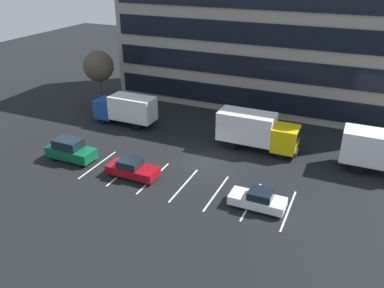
{
  "coord_description": "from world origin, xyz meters",
  "views": [
    {
      "loc": [
        11.63,
        -28.62,
        16.72
      ],
      "look_at": [
        -1.33,
        0.27,
        1.4
      ],
      "focal_mm": 36.7,
      "sensor_mm": 36.0,
      "label": 1
    }
  ],
  "objects_px": {
    "sedan_white": "(258,200)",
    "bare_tree": "(99,66)",
    "box_truck_yellow": "(256,130)",
    "box_truck_blue": "(126,108)",
    "suv_forest": "(70,150)",
    "sedan_maroon": "(132,169)"
  },
  "relations": [
    {
      "from": "sedan_maroon",
      "to": "bare_tree",
      "type": "distance_m",
      "value": 18.6
    },
    {
      "from": "box_truck_yellow",
      "to": "sedan_white",
      "type": "bearing_deg",
      "value": -72.89
    },
    {
      "from": "box_truck_blue",
      "to": "suv_forest",
      "type": "bearing_deg",
      "value": -90.3
    },
    {
      "from": "box_truck_blue",
      "to": "box_truck_yellow",
      "type": "height_order",
      "value": "box_truck_yellow"
    },
    {
      "from": "sedan_white",
      "to": "bare_tree",
      "type": "relative_size",
      "value": 0.61
    },
    {
      "from": "box_truck_yellow",
      "to": "bare_tree",
      "type": "xyz_separation_m",
      "value": [
        -20.39,
        3.95,
        2.9
      ]
    },
    {
      "from": "box_truck_yellow",
      "to": "bare_tree",
      "type": "relative_size",
      "value": 1.14
    },
    {
      "from": "box_truck_blue",
      "to": "sedan_maroon",
      "type": "relative_size",
      "value": 1.62
    },
    {
      "from": "sedan_white",
      "to": "sedan_maroon",
      "type": "xyz_separation_m",
      "value": [
        -10.74,
        0.1,
        0.04
      ]
    },
    {
      "from": "box_truck_yellow",
      "to": "sedan_maroon",
      "type": "relative_size",
      "value": 1.76
    },
    {
      "from": "sedan_white",
      "to": "bare_tree",
      "type": "distance_m",
      "value": 27.07
    },
    {
      "from": "sedan_white",
      "to": "suv_forest",
      "type": "bearing_deg",
      "value": 178.69
    },
    {
      "from": "box_truck_blue",
      "to": "box_truck_yellow",
      "type": "relative_size",
      "value": 0.92
    },
    {
      "from": "box_truck_blue",
      "to": "suv_forest",
      "type": "xyz_separation_m",
      "value": [
        -0.05,
        -9.07,
        -0.86
      ]
    },
    {
      "from": "sedan_maroon",
      "to": "bare_tree",
      "type": "bearing_deg",
      "value": 133.63
    },
    {
      "from": "box_truck_blue",
      "to": "sedan_maroon",
      "type": "distance_m",
      "value": 11.51
    },
    {
      "from": "suv_forest",
      "to": "bare_tree",
      "type": "height_order",
      "value": "bare_tree"
    },
    {
      "from": "sedan_white",
      "to": "suv_forest",
      "type": "xyz_separation_m",
      "value": [
        -17.38,
        0.4,
        0.27
      ]
    },
    {
      "from": "sedan_maroon",
      "to": "suv_forest",
      "type": "relative_size",
      "value": 0.98
    },
    {
      "from": "sedan_white",
      "to": "bare_tree",
      "type": "bearing_deg",
      "value": 150.37
    },
    {
      "from": "box_truck_blue",
      "to": "suv_forest",
      "type": "height_order",
      "value": "box_truck_blue"
    },
    {
      "from": "box_truck_yellow",
      "to": "suv_forest",
      "type": "bearing_deg",
      "value": -148.58
    }
  ]
}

